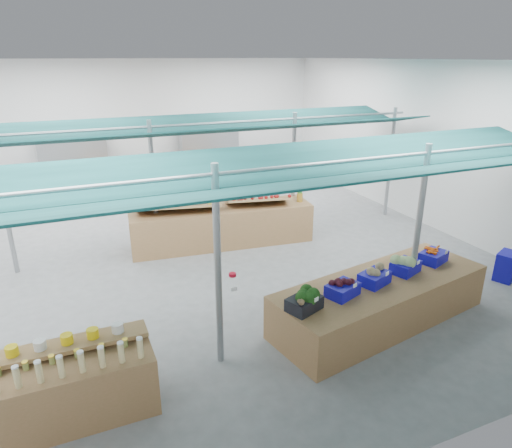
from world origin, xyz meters
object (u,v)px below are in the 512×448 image
at_px(bottle_shelf, 79,384).
at_px(vendor_right, 230,195).
at_px(veg_counter, 381,300).
at_px(fruit_counter, 222,226).
at_px(vendor_left, 161,203).
at_px(crate_stack, 507,266).

xyz_separation_m(bottle_shelf, vendor_right, (4.07, 5.69, 0.41)).
xyz_separation_m(veg_counter, fruit_counter, (-1.37, 4.29, 0.08)).
bearing_deg(vendor_left, bottle_shelf, 74.23).
bearing_deg(vendor_left, crate_stack, 144.86).
height_order(fruit_counter, vendor_right, vendor_right).
xyz_separation_m(veg_counter, crate_stack, (3.31, 0.26, -0.09)).
xyz_separation_m(bottle_shelf, vendor_left, (2.27, 5.69, 0.41)).
relative_size(veg_counter, crate_stack, 6.76).
bearing_deg(vendor_right, crate_stack, 134.46).
height_order(veg_counter, fruit_counter, fruit_counter).
distance_m(veg_counter, vendor_right, 5.46).
bearing_deg(fruit_counter, veg_counter, -66.35).
relative_size(crate_stack, vendor_right, 0.34).
relative_size(fruit_counter, crate_stack, 7.36).
distance_m(bottle_shelf, vendor_left, 6.14).
bearing_deg(fruit_counter, crate_stack, -34.76).
relative_size(veg_counter, vendor_right, 2.29).
height_order(fruit_counter, vendor_left, vendor_left).
bearing_deg(vendor_left, vendor_right, -174.05).
xyz_separation_m(crate_stack, vendor_right, (-4.08, 5.13, 0.57)).
xyz_separation_m(veg_counter, vendor_left, (-2.57, 5.39, 0.47)).
distance_m(crate_stack, vendor_left, 7.82).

